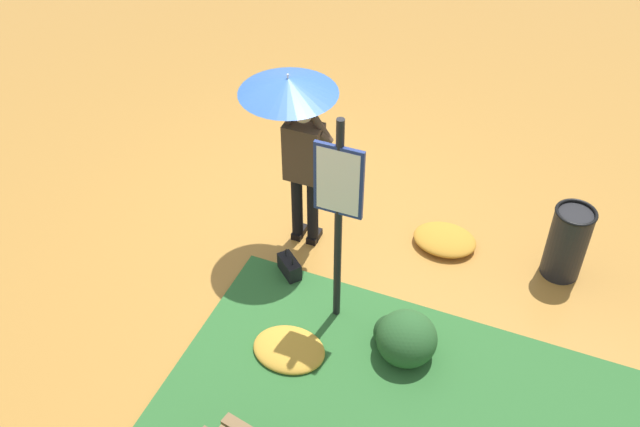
# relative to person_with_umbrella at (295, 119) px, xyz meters

# --- Properties ---
(ground_plane) EXTENTS (18.00, 18.00, 0.00)m
(ground_plane) POSITION_rel_person_with_umbrella_xyz_m (-0.05, -0.23, -1.55)
(ground_plane) COLOR #B27A33
(person_with_umbrella) EXTENTS (0.96, 0.96, 2.04)m
(person_with_umbrella) POSITION_rel_person_with_umbrella_xyz_m (0.00, 0.00, 0.00)
(person_with_umbrella) COLOR black
(person_with_umbrella) RESTS_ON ground_plane
(info_sign_post) EXTENTS (0.44, 0.07, 2.30)m
(info_sign_post) POSITION_rel_person_with_umbrella_xyz_m (-0.80, 0.90, -0.11)
(info_sign_post) COLOR black
(info_sign_post) RESTS_ON ground_plane
(handbag) EXTENTS (0.32, 0.30, 0.37)m
(handbag) POSITION_rel_person_with_umbrella_xyz_m (-0.16, 0.58, -1.42)
(handbag) COLOR black
(handbag) RESTS_ON ground_plane
(trash_bin) EXTENTS (0.42, 0.42, 0.83)m
(trash_bin) POSITION_rel_person_with_umbrella_xyz_m (-2.73, -0.56, -1.13)
(trash_bin) COLOR black
(trash_bin) RESTS_ON ground_plane
(shrub_cluster) EXTENTS (0.62, 0.56, 0.50)m
(shrub_cluster) POSITION_rel_person_with_umbrella_xyz_m (-1.54, 1.10, -1.32)
(shrub_cluster) COLOR #285628
(shrub_cluster) RESTS_ON ground_plane
(leaf_pile_near_person) EXTENTS (0.69, 0.55, 0.15)m
(leaf_pile_near_person) POSITION_rel_person_with_umbrella_xyz_m (-0.57, 1.51, -1.48)
(leaf_pile_near_person) COLOR gold
(leaf_pile_near_person) RESTS_ON ground_plane
(leaf_pile_by_bench) EXTENTS (0.68, 0.55, 0.15)m
(leaf_pile_by_bench) POSITION_rel_person_with_umbrella_xyz_m (-1.51, -0.50, -1.48)
(leaf_pile_by_bench) COLOR #C68428
(leaf_pile_by_bench) RESTS_ON ground_plane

